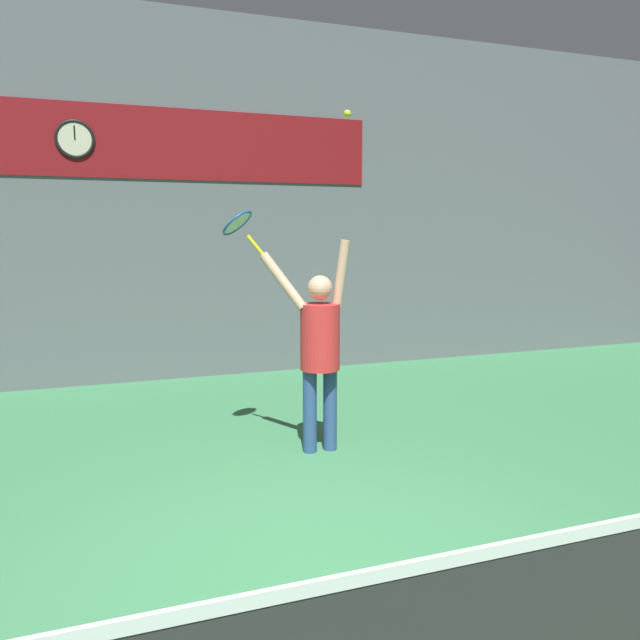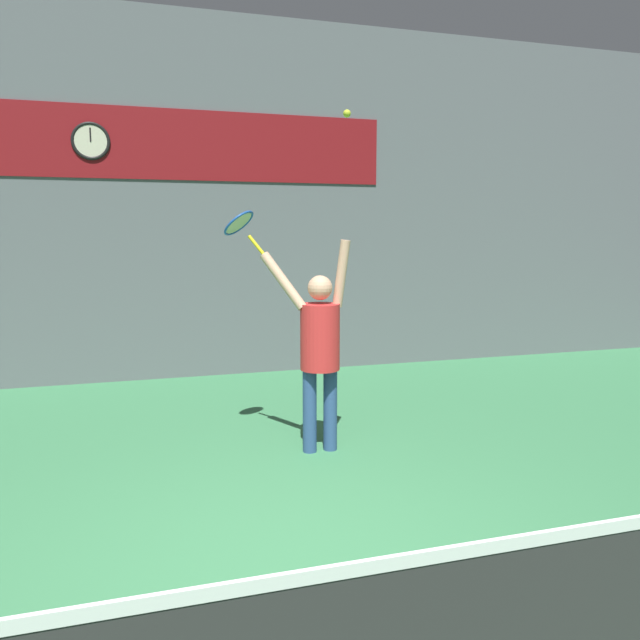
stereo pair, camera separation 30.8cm
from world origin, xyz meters
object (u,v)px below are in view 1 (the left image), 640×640
tennis_player (319,343)px  tennis_ball (347,114)px  tennis_racket (239,225)px  scoreboard_clock (75,139)px

tennis_player → tennis_ball: size_ratio=29.47×
tennis_racket → tennis_ball: tennis_ball is taller
tennis_player → tennis_racket: size_ratio=4.62×
tennis_player → tennis_racket: (-0.65, 0.39, 1.08)m
scoreboard_clock → tennis_player: size_ratio=0.25×
tennis_player → tennis_racket: 1.32m
scoreboard_clock → tennis_ball: 4.22m
scoreboard_clock → tennis_ball: (2.28, -3.55, -0.16)m
scoreboard_clock → tennis_racket: scoreboard_clock is taller
tennis_player → scoreboard_clock: bearing=121.3°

